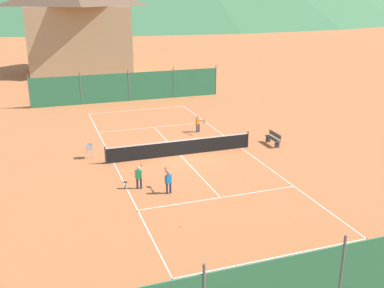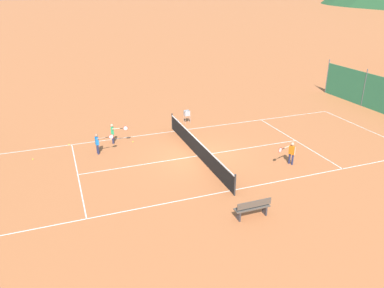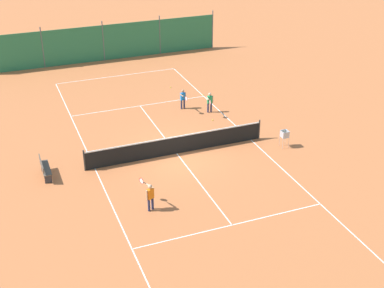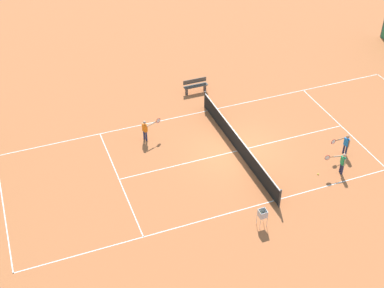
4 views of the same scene
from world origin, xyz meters
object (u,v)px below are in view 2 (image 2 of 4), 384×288
player_far_baseline (98,142)px  player_near_baseline (113,132)px  tennis_ball_alley_right (69,144)px  tennis_ball_alley_left (133,142)px  courtside_bench (253,208)px  ball_hopper (187,114)px  tennis_net (198,148)px  player_far_service (291,152)px  tennis_ball_service_box (33,159)px

player_far_baseline → player_near_baseline: bearing=139.6°
tennis_ball_alley_right → tennis_ball_alley_left: size_ratio=1.00×
tennis_ball_alley_left → courtside_bench: (9.55, 2.81, 0.42)m
player_near_baseline → tennis_ball_alley_right: 2.72m
tennis_ball_alley_left → ball_hopper: bearing=116.4°
tennis_ball_alley_right → ball_hopper: ball_hopper is taller
player_near_baseline → courtside_bench: bearing=21.6°
player_far_baseline → courtside_bench: size_ratio=0.79×
tennis_net → courtside_bench: bearing=-1.0°
player_far_service → courtside_bench: 5.64m
player_near_baseline → tennis_ball_service_box: bearing=-79.9°
player_near_baseline → ball_hopper: bearing=109.0°
tennis_net → player_near_baseline: player_near_baseline is taller
player_far_baseline → ball_hopper: size_ratio=1.33×
tennis_ball_alley_right → tennis_net: bearing=57.9°
tennis_net → player_near_baseline: size_ratio=7.61×
tennis_net → player_far_service: 4.97m
tennis_ball_alley_left → courtside_bench: bearing=16.4°
courtside_bench → tennis_ball_alley_left: bearing=-163.6°
player_near_baseline → player_far_service: 10.23m
tennis_ball_service_box → ball_hopper: (-2.63, 9.81, 0.62)m
ball_hopper → tennis_ball_service_box: bearing=-75.0°
tennis_net → ball_hopper: bearing=166.3°
tennis_net → tennis_ball_service_box: 8.93m
player_far_service → tennis_ball_alley_left: bearing=-129.7°
player_near_baseline → ball_hopper: size_ratio=1.36×
player_far_service → courtside_bench: (3.66, -4.28, -0.27)m
player_far_baseline → tennis_ball_service_box: bearing=-97.1°
player_far_baseline → player_near_baseline: player_near_baseline is taller
player_far_baseline → player_far_service: 10.45m
tennis_ball_alley_left → courtside_bench: courtside_bench is taller
tennis_ball_alley_left → courtside_bench: 9.96m
player_far_baseline → ball_hopper: 7.04m
player_near_baseline → tennis_ball_alley_left: player_near_baseline is taller
tennis_net → player_far_baseline: size_ratio=7.74×
tennis_net → tennis_ball_alley_left: size_ratio=139.09×
player_far_baseline → player_near_baseline: 1.62m
tennis_net → courtside_bench: 6.35m
player_far_baseline → player_far_service: player_far_service is taller
tennis_ball_alley_right → courtside_bench: bearing=31.6°
tennis_ball_alley_left → player_near_baseline: bearing=-103.9°
player_near_baseline → tennis_ball_service_box: size_ratio=18.27×
tennis_ball_service_box → courtside_bench: size_ratio=0.04×
player_far_baseline → tennis_ball_alley_right: size_ratio=17.96×
tennis_ball_service_box → tennis_ball_alley_left: size_ratio=1.00×
player_near_baseline → tennis_ball_service_box: 4.63m
tennis_net → player_far_baseline: bearing=-113.9°
player_near_baseline → tennis_ball_alley_right: bearing=-104.2°
player_far_baseline → ball_hopper: (-3.06, 6.34, -0.04)m
tennis_ball_alley_right → tennis_ball_alley_left: (0.91, 3.63, 0.00)m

